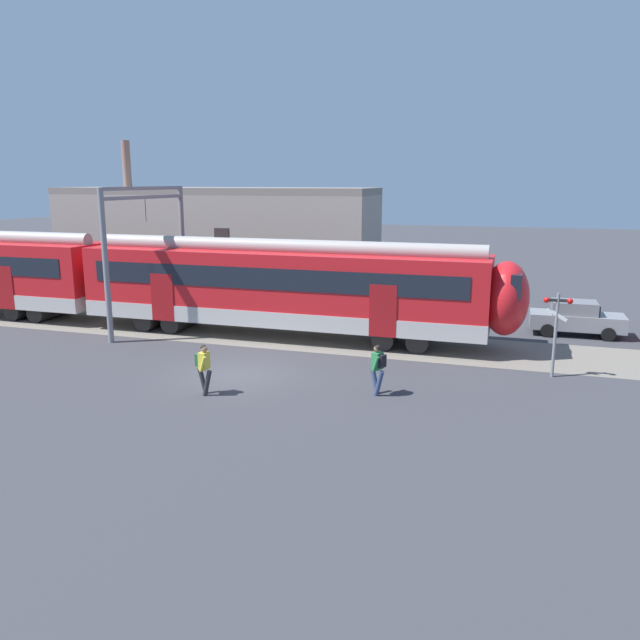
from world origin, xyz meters
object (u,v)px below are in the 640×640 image
(commuter_train, at_px, (113,278))
(pedestrian_yellow, at_px, (204,365))
(pedestrian_green, at_px, (378,365))
(parked_car_grey, at_px, (576,318))
(crossing_signal, at_px, (556,321))

(commuter_train, xyz_separation_m, pedestrian_yellow, (8.99, -8.02, -1.26))
(commuter_train, distance_m, pedestrian_yellow, 12.11)
(pedestrian_green, bearing_deg, commuter_train, 156.04)
(parked_car_grey, xyz_separation_m, crossing_signal, (-1.27, -6.86, 1.23))
(pedestrian_green, height_order, parked_car_grey, pedestrian_green)
(pedestrian_yellow, height_order, parked_car_grey, pedestrian_yellow)
(pedestrian_green, xyz_separation_m, crossing_signal, (5.49, 3.71, 1.02))
(commuter_train, distance_m, crossing_signal, 20.01)
(crossing_signal, bearing_deg, commuter_train, 172.34)
(parked_car_grey, distance_m, crossing_signal, 7.08)
(parked_car_grey, bearing_deg, pedestrian_yellow, -134.76)
(parked_car_grey, relative_size, crossing_signal, 1.34)
(pedestrian_yellow, height_order, crossing_signal, crossing_signal)
(pedestrian_yellow, bearing_deg, parked_car_grey, 45.24)
(commuter_train, xyz_separation_m, parked_car_grey, (21.10, 4.19, -1.47))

